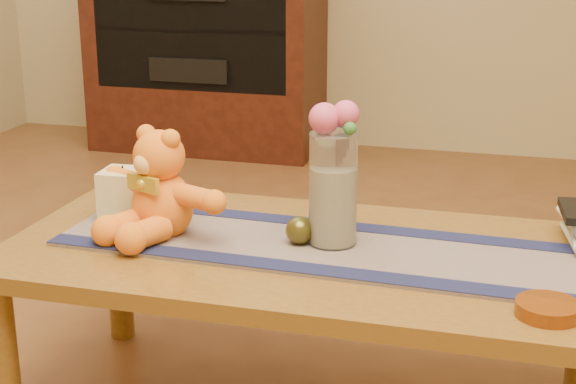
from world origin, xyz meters
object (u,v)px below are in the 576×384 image
(glass_vase, at_px, (333,189))
(book_bottom, at_px, (568,240))
(tv_remote, at_px, (572,211))
(amber_dish, at_px, (548,309))
(bronze_ball, at_px, (300,230))
(pillar_candle, at_px, (124,195))
(teddy_bear, at_px, (162,183))

(glass_vase, height_order, book_bottom, glass_vase)
(tv_remote, relative_size, amber_dish, 1.30)
(bronze_ball, bearing_deg, pillar_candle, 173.48)
(tv_remote, bearing_deg, glass_vase, -169.58)
(amber_dish, bearing_deg, bronze_ball, 157.46)
(teddy_bear, xyz_separation_m, pillar_candle, (-0.13, 0.06, -0.06))
(teddy_bear, relative_size, bronze_ball, 5.49)
(glass_vase, height_order, tv_remote, glass_vase)
(teddy_bear, height_order, pillar_candle, teddy_bear)
(pillar_candle, bearing_deg, glass_vase, -3.21)
(amber_dish, bearing_deg, pillar_candle, 164.53)
(book_bottom, xyz_separation_m, amber_dish, (-0.05, -0.41, 0.00))
(teddy_bear, xyz_separation_m, tv_remote, (0.93, 0.18, -0.04))
(bronze_ball, distance_m, book_bottom, 0.63)
(teddy_bear, bearing_deg, amber_dish, 8.16)
(pillar_candle, xyz_separation_m, tv_remote, (1.06, 0.12, 0.01))
(bronze_ball, relative_size, amber_dish, 0.53)
(pillar_candle, relative_size, tv_remote, 0.78)
(bronze_ball, xyz_separation_m, book_bottom, (0.60, 0.18, -0.03))
(pillar_candle, height_order, amber_dish, pillar_candle)
(bronze_ball, bearing_deg, glass_vase, 17.86)
(book_bottom, relative_size, amber_dish, 1.81)
(pillar_candle, relative_size, bronze_ball, 1.92)
(amber_dish, bearing_deg, teddy_bear, 166.09)
(glass_vase, distance_m, tv_remote, 0.55)
(teddy_bear, relative_size, glass_vase, 1.37)
(tv_remote, bearing_deg, amber_dish, -102.65)
(glass_vase, xyz_separation_m, amber_dish, (0.48, -0.25, -0.12))
(tv_remote, distance_m, amber_dish, 0.41)
(glass_vase, height_order, bronze_ball, glass_vase)
(amber_dish, bearing_deg, glass_vase, 152.25)
(book_bottom, bearing_deg, tv_remote, -93.00)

